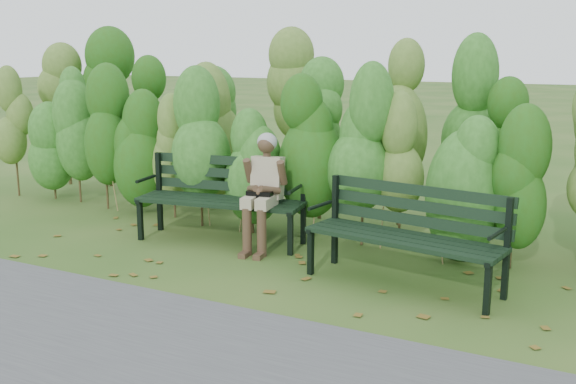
% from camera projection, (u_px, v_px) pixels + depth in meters
% --- Properties ---
extents(ground, '(80.00, 80.00, 0.00)m').
position_uv_depth(ground, '(272.00, 273.00, 6.64)').
color(ground, '#285418').
extents(footpath, '(60.00, 2.50, 0.01)m').
position_uv_depth(footpath, '(121.00, 363.00, 4.72)').
color(footpath, '#474749').
rests_on(footpath, ground).
extents(hedge_band, '(11.04, 1.67, 2.42)m').
position_uv_depth(hedge_band, '(346.00, 127.00, 7.99)').
color(hedge_band, '#47381E').
rests_on(hedge_band, ground).
extents(leaf_litter, '(5.67, 2.24, 0.01)m').
position_uv_depth(leaf_litter, '(239.00, 272.00, 6.64)').
color(leaf_litter, brown).
rests_on(leaf_litter, ground).
extents(bench_left, '(1.98, 0.90, 0.96)m').
position_uv_depth(bench_left, '(224.00, 192.00, 7.69)').
color(bench_left, black).
rests_on(bench_left, ground).
extents(bench_right, '(1.91, 0.87, 0.92)m').
position_uv_depth(bench_right, '(409.00, 228.00, 6.23)').
color(bench_right, black).
rests_on(bench_right, ground).
extents(seated_woman, '(0.50, 0.73, 1.27)m').
position_uv_depth(seated_woman, '(263.00, 184.00, 7.30)').
color(seated_woman, '#B7AA8E').
rests_on(seated_woman, ground).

